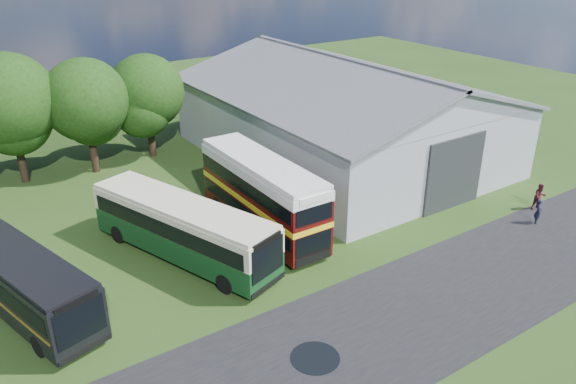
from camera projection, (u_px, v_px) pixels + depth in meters
ground at (303, 312)px, 27.50m from camera, size 120.00×120.00×0.00m
asphalt_road at (391, 322)px, 26.76m from camera, size 60.00×8.00×0.02m
puddle at (315, 358)px, 24.48m from camera, size 2.20×2.20×0.01m
storage_shed at (341, 107)px, 45.44m from camera, size 18.80×24.80×8.15m
tree_mid at (9, 101)px, 39.58m from camera, size 6.80×6.80×9.60m
tree_right_a at (86, 100)px, 41.57m from camera, size 6.26×6.26×8.83m
tree_right_b at (147, 92)px, 44.82m from camera, size 5.98×5.98×8.45m
shrub_front at (321, 232)px, 34.87m from camera, size 1.70×1.70×1.70m
shrub_mid at (302, 220)px, 36.38m from camera, size 1.60×1.60×1.60m
shrub_back at (285, 209)px, 37.89m from camera, size 1.80×1.80×1.80m
bus_green_single at (183, 229)px, 31.52m from camera, size 6.70×12.58×3.40m
bus_maroon_double at (262, 195)px, 34.33m from camera, size 2.84×10.85×4.66m
bus_dark_single at (16, 278)px, 27.18m from camera, size 5.76×11.95×3.21m
visitor_a at (538, 212)px, 35.64m from camera, size 0.72×0.68×1.66m
visitor_b at (540, 197)px, 37.44m from camera, size 1.08×0.96×1.83m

